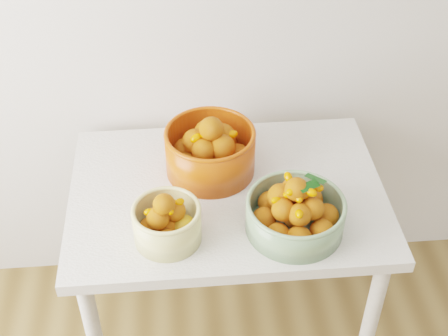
{
  "coord_description": "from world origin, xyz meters",
  "views": [
    {
      "loc": [
        -0.3,
        0.14,
        2.08
      ],
      "look_at": [
        -0.18,
        1.51,
        0.92
      ],
      "focal_mm": 50.0,
      "sensor_mm": 36.0,
      "label": 1
    }
  ],
  "objects": [
    {
      "name": "table",
      "position": [
        -0.16,
        1.6,
        0.65
      ],
      "size": [
        1.0,
        0.7,
        0.75
      ],
      "color": "silver",
      "rests_on": "ground"
    },
    {
      "name": "bowl_cream",
      "position": [
        -0.36,
        1.41,
        0.81
      ],
      "size": [
        0.22,
        0.22,
        0.17
      ],
      "rotation": [
        0.0,
        0.0,
        -0.13
      ],
      "color": "#D8CA80",
      "rests_on": "table"
    },
    {
      "name": "bowl_green",
      "position": [
        0.02,
        1.41,
        0.81
      ],
      "size": [
        0.33,
        0.33,
        0.19
      ],
      "rotation": [
        0.0,
        0.0,
        -0.14
      ],
      "color": "gray",
      "rests_on": "table"
    },
    {
      "name": "bowl_orange",
      "position": [
        -0.21,
        1.71,
        0.83
      ],
      "size": [
        0.37,
        0.37,
        0.21
      ],
      "rotation": [
        0.0,
        0.0,
        -0.3
      ],
      "color": "#BF390C",
      "rests_on": "table"
    }
  ]
}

